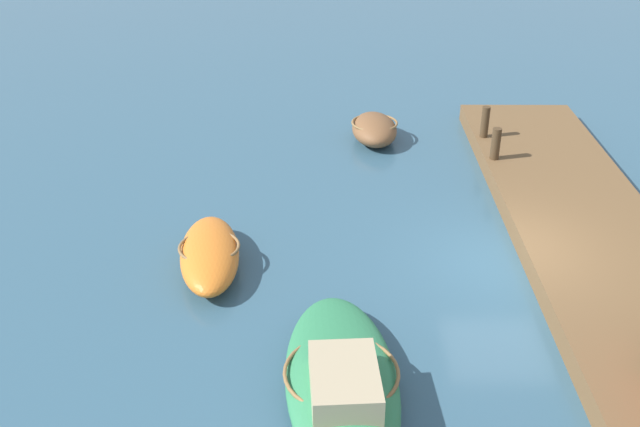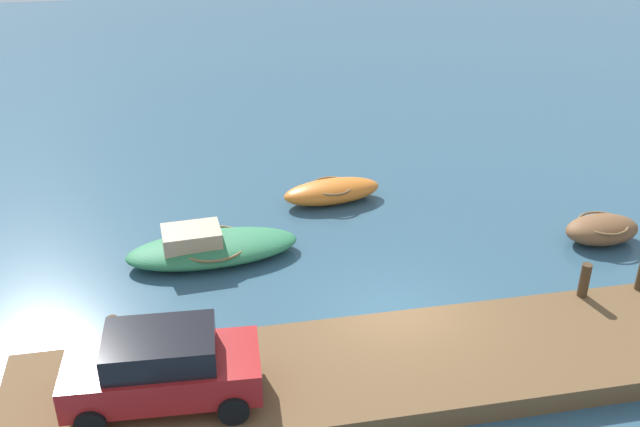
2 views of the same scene
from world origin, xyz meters
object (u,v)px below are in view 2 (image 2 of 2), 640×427
(dinghy_brown, at_px, (602,229))
(rowboat_orange, at_px, (332,191))
(mooring_post_west, at_px, (114,334))
(parked_car, at_px, (162,367))
(mooring_post_mid_west, at_px, (585,280))
(motorboat_green, at_px, (210,247))

(dinghy_brown, bearing_deg, rowboat_orange, 147.65)
(mooring_post_west, height_order, parked_car, parked_car)
(rowboat_orange, xyz_separation_m, mooring_post_west, (-6.64, -7.48, 0.58))
(dinghy_brown, xyz_separation_m, mooring_post_west, (-14.10, -3.28, 0.55))
(mooring_post_west, bearing_deg, mooring_post_mid_west, 0.00)
(mooring_post_mid_west, bearing_deg, motorboat_green, 153.83)
(rowboat_orange, height_order, parked_car, parked_car)
(motorboat_green, bearing_deg, dinghy_brown, -9.89)
(motorboat_green, relative_size, rowboat_orange, 1.47)
(motorboat_green, relative_size, parked_car, 1.25)
(mooring_post_mid_west, xyz_separation_m, parked_car, (-10.53, -1.91, 0.40))
(rowboat_orange, height_order, mooring_post_west, mooring_post_west)
(rowboat_orange, xyz_separation_m, mooring_post_mid_west, (5.00, -7.48, 0.60))
(motorboat_green, relative_size, dinghy_brown, 2.15)
(parked_car, bearing_deg, motorboat_green, 81.76)
(dinghy_brown, distance_m, mooring_post_west, 14.48)
(mooring_post_mid_west, height_order, parked_car, parked_car)
(parked_car, bearing_deg, rowboat_orange, 62.66)
(mooring_post_west, xyz_separation_m, mooring_post_mid_west, (11.64, 0.00, 0.01))
(mooring_post_west, distance_m, mooring_post_mid_west, 11.64)
(rowboat_orange, xyz_separation_m, parked_car, (-5.53, -9.39, 1.00))
(rowboat_orange, distance_m, mooring_post_west, 10.01)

